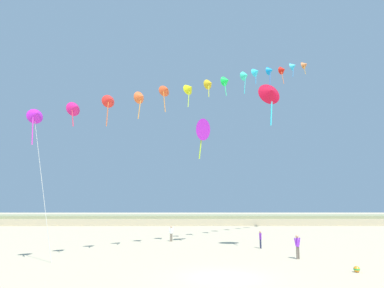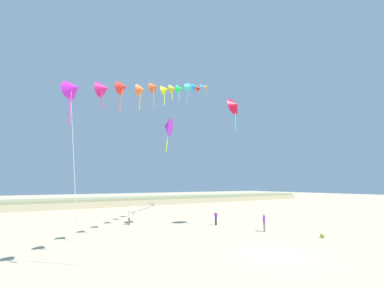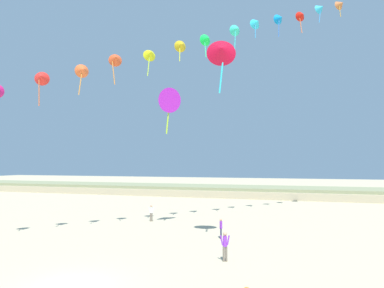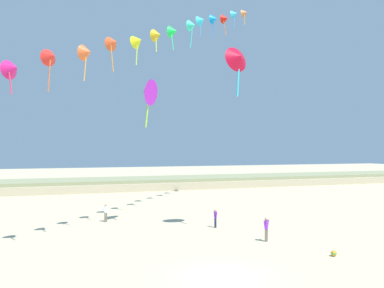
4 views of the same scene
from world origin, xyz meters
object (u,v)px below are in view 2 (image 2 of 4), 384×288
Objects in this scene: person_near_right at (129,217)px; beach_ball at (322,236)px; large_kite_low_lead at (167,127)px; person_mid_center at (264,221)px; large_kite_mid_trail at (235,106)px; person_near_left at (216,217)px.

person_near_right is 20.13m from beach_ball.
large_kite_low_lead is at bearing 124.29° from beach_ball.
person_mid_center is at bearing 112.31° from beach_ball.
person_near_right is at bearing 136.75° from large_kite_mid_trail.
person_mid_center is 0.42× the size of large_kite_low_lead.
large_kite_low_lead is at bearing 130.13° from person_mid_center.
person_near_right reaches higher than person_near_left.
large_kite_low_lead is 8.26m from large_kite_mid_trail.
beach_ball is (3.51, -10.63, -0.71)m from person_near_left.
beach_ball is (11.85, -16.26, -0.76)m from person_near_right.
person_near_right is at bearing 132.25° from large_kite_low_lead.
person_near_left is 10.06m from person_near_right.
large_kite_mid_trail reaches higher than person_mid_center.
person_mid_center is 4.77× the size of beach_ball.
person_mid_center is 14.81m from large_kite_low_lead.
large_kite_low_lead is (3.05, -3.36, 10.43)m from person_near_right.
large_kite_mid_trail is (0.74, -2.91, 12.75)m from person_near_left.
person_near_left reaches higher than beach_ball.
large_kite_low_lead is (-6.82, 8.09, 10.37)m from person_mid_center.
large_kite_mid_trail is at bearing 105.30° from person_mid_center.
person_mid_center is at bearing -75.23° from person_near_left.
person_mid_center reaches higher than person_near_left.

